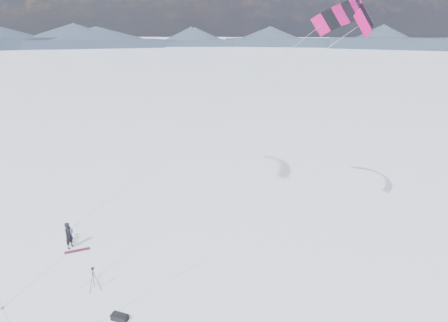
% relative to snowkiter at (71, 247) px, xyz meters
% --- Properties ---
extents(ground, '(1800.00, 1800.00, 0.00)m').
position_rel_snowkiter_xyz_m(ground, '(2.88, -3.12, 0.00)').
color(ground, white).
extents(horizon_hills, '(704.84, 706.81, 10.07)m').
position_rel_snowkiter_xyz_m(horizon_hills, '(2.88, -3.12, 4.39)').
color(horizon_hills, '#192330').
rests_on(horizon_hills, ground).
extents(snow_tracks, '(13.93, 10.25, 0.01)m').
position_rel_snowkiter_xyz_m(snow_tracks, '(1.44, -3.44, 0.00)').
color(snow_tracks, silver).
rests_on(snow_tracks, ground).
extents(snowkiter, '(0.48, 0.65, 1.64)m').
position_rel_snowkiter_xyz_m(snowkiter, '(0.00, 0.00, 0.00)').
color(snowkiter, black).
rests_on(snowkiter, ground).
extents(snowboard, '(1.34, 0.99, 0.04)m').
position_rel_snowkiter_xyz_m(snowboard, '(0.58, -0.28, 0.02)').
color(snowboard, maroon).
rests_on(snowboard, ground).
extents(tripod, '(0.54, 0.58, 1.30)m').
position_rel_snowkiter_xyz_m(tripod, '(3.36, -3.34, 0.83)').
color(tripod, black).
rests_on(tripod, ground).
extents(gear_bag_a, '(0.80, 0.47, 0.34)m').
position_rel_snowkiter_xyz_m(gear_bag_a, '(5.46, -5.05, 0.15)').
color(gear_bag_a, black).
rests_on(gear_bag_a, ground).
extents(power_kite, '(16.54, 7.63, 12.67)m').
position_rel_snowkiter_xyz_m(power_kite, '(15.10, 4.83, 12.83)').
color(power_kite, '#C70C5F').
rests_on(power_kite, ground).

